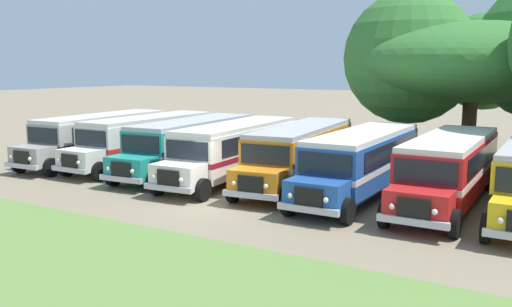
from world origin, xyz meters
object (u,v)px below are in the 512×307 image
object	(u,v)px
parked_bus_slot_0	(100,135)
broad_shade_tree	(478,58)
parked_bus_slot_3	(235,148)
parked_bus_slot_4	(300,151)
parked_bus_slot_6	(449,166)
parked_bus_slot_1	(147,138)
parked_bus_slot_2	(191,143)
parked_bus_slot_5	(362,160)

from	to	relation	value
parked_bus_slot_0	broad_shade_tree	bearing A→B (deg)	120.73
parked_bus_slot_0	parked_bus_slot_3	distance (m)	9.93
parked_bus_slot_4	parked_bus_slot_6	world-z (taller)	same
parked_bus_slot_0	parked_bus_slot_1	bearing A→B (deg)	96.43
parked_bus_slot_1	parked_bus_slot_4	distance (m)	10.03
parked_bus_slot_3	broad_shade_tree	xyz separation A→B (m)	(9.45, 13.16, 4.65)
parked_bus_slot_0	parked_bus_slot_4	world-z (taller)	same
parked_bus_slot_3	broad_shade_tree	size ratio (longest dim) A/B	0.69
parked_bus_slot_2	broad_shade_tree	size ratio (longest dim) A/B	0.69
parked_bus_slot_3	parked_bus_slot_5	distance (m)	6.84
parked_bus_slot_2	parked_bus_slot_3	distance (m)	3.16
parked_bus_slot_0	parked_bus_slot_1	distance (m)	3.32
parked_bus_slot_0	broad_shade_tree	size ratio (longest dim) A/B	0.69
parked_bus_slot_3	parked_bus_slot_4	size ratio (longest dim) A/B	0.99
parked_bus_slot_6	parked_bus_slot_2	bearing A→B (deg)	-90.66
parked_bus_slot_0	parked_bus_slot_1	size ratio (longest dim) A/B	1.01
parked_bus_slot_4	parked_bus_slot_3	bearing A→B (deg)	-84.36
parked_bus_slot_1	broad_shade_tree	xyz separation A→B (m)	(16.10, 12.41, 4.65)
parked_bus_slot_0	parked_bus_slot_2	distance (m)	6.79
parked_bus_slot_1	parked_bus_slot_3	size ratio (longest dim) A/B	0.99
parked_bus_slot_0	parked_bus_slot_2	size ratio (longest dim) A/B	1.00
parked_bus_slot_5	broad_shade_tree	size ratio (longest dim) A/B	0.68
parked_bus_slot_4	parked_bus_slot_1	bearing A→B (deg)	-96.28
parked_bus_slot_2	parked_bus_slot_3	bearing A→B (deg)	79.30
parked_bus_slot_3	parked_bus_slot_4	bearing A→B (deg)	98.21
parked_bus_slot_4	broad_shade_tree	xyz separation A→B (m)	(6.07, 12.47, 4.65)
broad_shade_tree	parked_bus_slot_6	bearing A→B (deg)	-85.14
parked_bus_slot_1	parked_bus_slot_6	bearing A→B (deg)	88.02
parked_bus_slot_6	broad_shade_tree	xyz separation A→B (m)	(-1.10, 12.89, 4.65)
parked_bus_slot_2	parked_bus_slot_4	bearing A→B (deg)	88.97
parked_bus_slot_5	parked_bus_slot_6	world-z (taller)	same
parked_bus_slot_1	parked_bus_slot_2	xyz separation A→B (m)	(3.51, -0.37, 0.00)
parked_bus_slot_4	parked_bus_slot_6	distance (m)	7.18
parked_bus_slot_1	parked_bus_slot_6	xyz separation A→B (m)	(17.19, -0.48, 0.00)
parked_bus_slot_5	broad_shade_tree	distance (m)	14.27
parked_bus_slot_6	broad_shade_tree	distance (m)	13.75
parked_bus_slot_4	parked_bus_slot_5	size ratio (longest dim) A/B	1.01
parked_bus_slot_0	parked_bus_slot_6	size ratio (longest dim) A/B	1.01
parked_bus_slot_3	parked_bus_slot_6	xyz separation A→B (m)	(10.55, 0.27, 0.00)
parked_bus_slot_5	parked_bus_slot_6	distance (m)	3.73
parked_bus_slot_0	parked_bus_slot_6	world-z (taller)	same
parked_bus_slot_3	parked_bus_slot_4	distance (m)	3.45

